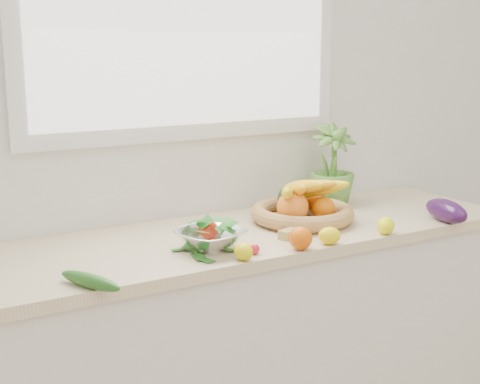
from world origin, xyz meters
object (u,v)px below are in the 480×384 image
cucumber (90,281)px  potted_herb (332,165)px  eggplant (446,211)px  colander_with_spinach (210,233)px  fruit_basket (302,208)px  apple (208,231)px

cucumber → potted_herb: potted_herb is taller
cucumber → eggplant: bearing=0.4°
colander_with_spinach → fruit_basket: bearing=17.0°
potted_herb → colander_with_spinach: bearing=-157.5°
potted_herb → fruit_basket: size_ratio=0.85×
cucumber → fruit_basket: bearing=17.4°
apple → potted_herb: potted_herb is taller
eggplant → fruit_basket: fruit_basket is taller
apple → fruit_basket: fruit_basket is taller
eggplant → cucumber: 1.37m
apple → colander_with_spinach: 0.10m
eggplant → cucumber: bearing=-179.6°
apple → cucumber: 0.53m
eggplant → cucumber: (-1.37, -0.01, -0.02)m
apple → potted_herb: bearing=17.0°
eggplant → potted_herb: size_ratio=0.63×
apple → fruit_basket: size_ratio=0.19×
potted_herb → fruit_basket: 0.32m
fruit_basket → colander_with_spinach: fruit_basket is taller
apple → colander_with_spinach: size_ratio=0.29×
eggplant → fruit_basket: 0.54m
apple → fruit_basket: bearing=7.0°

